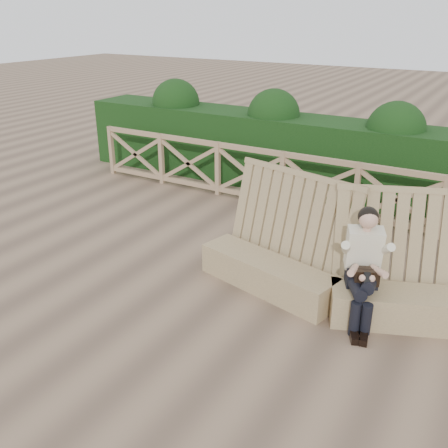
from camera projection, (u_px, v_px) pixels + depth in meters
The scene contains 5 objects.
ground at pixel (219, 299), 6.58m from camera, with size 60.00×60.00×0.00m, color brown.
bench at pixel (340, 275), 6.38m from camera, with size 3.94×1.44×1.56m.
woman at pixel (364, 264), 5.89m from camera, with size 0.60×0.93×1.43m.
guardrail at pixel (318, 186), 9.13m from camera, with size 10.10×0.09×1.10m.
hedge at pixel (340, 160), 10.00m from camera, with size 12.00×1.20×1.50m, color black.
Camera 1 is at (2.93, -4.83, 3.51)m, focal length 40.00 mm.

